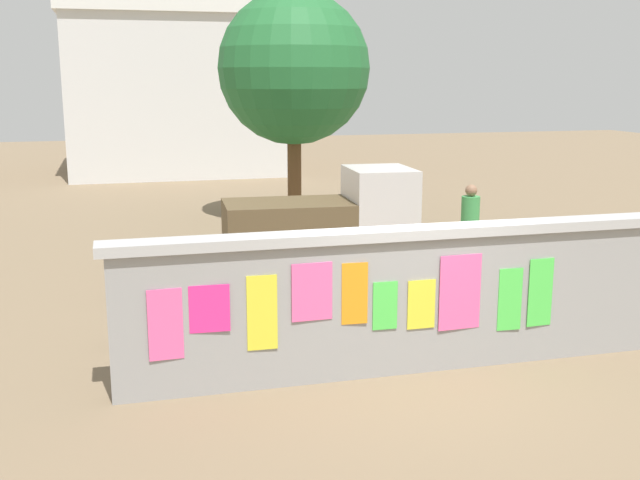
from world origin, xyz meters
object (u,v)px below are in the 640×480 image
object	(u,v)px
auto_rickshaw_truck	(329,219)
person_bystander	(472,267)
motorcycle	(469,272)
tree_roadside	(294,69)
bicycle_far	(190,282)
bicycle_near	(190,318)
person_walking	(470,218)

from	to	relation	value
auto_rickshaw_truck	person_bystander	size ratio (longest dim) A/B	2.27
auto_rickshaw_truck	motorcycle	xyz separation A→B (m)	(1.54, -2.92, -0.44)
tree_roadside	motorcycle	bearing A→B (deg)	-82.18
bicycle_far	bicycle_near	bearing A→B (deg)	-95.66
person_bystander	tree_roadside	size ratio (longest dim) A/B	0.29
motorcycle	person_bystander	world-z (taller)	person_bystander
person_walking	tree_roadside	world-z (taller)	tree_roadside
person_walking	bicycle_near	bearing A→B (deg)	-153.06
tree_roadside	bicycle_near	bearing A→B (deg)	-111.79
motorcycle	tree_roadside	bearing A→B (deg)	97.82
person_walking	auto_rickshaw_truck	bearing A→B (deg)	155.18
tree_roadside	auto_rickshaw_truck	bearing A→B (deg)	-95.36
motorcycle	tree_roadside	size ratio (longest dim) A/B	0.33
auto_rickshaw_truck	motorcycle	size ratio (longest dim) A/B	1.96
motorcycle	person_bystander	xyz separation A→B (m)	(-0.76, -1.61, 0.52)
auto_rickshaw_truck	person_walking	distance (m)	2.65
bicycle_near	person_bystander	world-z (taller)	person_bystander
bicycle_near	person_walking	xyz separation A→B (m)	(5.46, 2.77, 0.62)
bicycle_far	tree_roadside	size ratio (longest dim) A/B	0.30
person_walking	person_bystander	size ratio (longest dim) A/B	1.00
bicycle_far	person_bystander	distance (m)	4.47
bicycle_far	person_bystander	size ratio (longest dim) A/B	1.05
auto_rickshaw_truck	tree_roadside	distance (m)	5.70
bicycle_near	tree_roadside	distance (m)	10.06
person_walking	motorcycle	bearing A→B (deg)	-115.62
bicycle_near	person_walking	bearing A→B (deg)	26.94
bicycle_near	person_bystander	distance (m)	3.93
bicycle_near	tree_roadside	size ratio (longest dim) A/B	0.30
bicycle_far	tree_roadside	xyz separation A→B (m)	(3.33, 6.93, 3.40)
auto_rickshaw_truck	bicycle_near	size ratio (longest dim) A/B	2.19
tree_roadside	person_walking	bearing A→B (deg)	-72.12
bicycle_far	person_walking	world-z (taller)	person_walking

